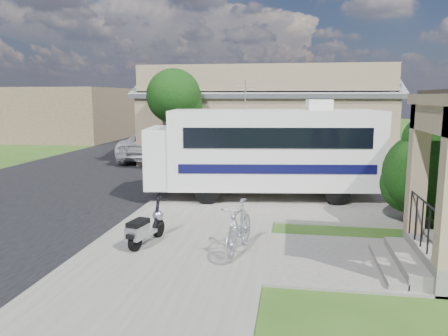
# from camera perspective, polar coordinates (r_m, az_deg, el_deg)

# --- Properties ---
(ground) EXTENTS (120.00, 120.00, 0.00)m
(ground) POSITION_cam_1_polar(r_m,az_deg,el_deg) (10.51, 0.52, -9.29)
(ground) COLOR #254512
(street_slab) EXTENTS (9.00, 80.00, 0.02)m
(street_slab) POSITION_cam_1_polar(r_m,az_deg,el_deg) (22.04, -15.01, 0.29)
(street_slab) COLOR black
(street_slab) RESTS_ON ground
(sidewalk_slab) EXTENTS (4.00, 80.00, 0.06)m
(sidewalk_slab) POSITION_cam_1_polar(r_m,az_deg,el_deg) (20.27, 2.00, -0.11)
(sidewalk_slab) COLOR #64615A
(sidewalk_slab) RESTS_ON ground
(driveway_slab) EXTENTS (7.00, 6.00, 0.05)m
(driveway_slab) POSITION_cam_1_polar(r_m,az_deg,el_deg) (14.72, 8.98, -3.85)
(driveway_slab) COLOR #64615A
(driveway_slab) RESTS_ON ground
(walk_slab) EXTENTS (4.00, 3.00, 0.05)m
(walk_slab) POSITION_cam_1_polar(r_m,az_deg,el_deg) (9.57, 17.98, -11.51)
(walk_slab) COLOR #64615A
(walk_slab) RESTS_ON ground
(warehouse) EXTENTS (12.50, 8.40, 5.04)m
(warehouse) POSITION_cam_1_polar(r_m,az_deg,el_deg) (23.90, 5.62, 6.01)
(warehouse) COLOR #826751
(warehouse) RESTS_ON ground
(distant_bldg_far) EXTENTS (10.00, 8.00, 4.00)m
(distant_bldg_far) POSITION_cam_1_polar(r_m,az_deg,el_deg) (36.85, -21.08, 6.61)
(distant_bldg_far) COLOR brown
(distant_bldg_far) RESTS_ON ground
(distant_bldg_near) EXTENTS (8.00, 7.00, 3.20)m
(distant_bldg_near) POSITION_cam_1_polar(r_m,az_deg,el_deg) (46.88, -11.49, 7.00)
(distant_bldg_near) COLOR #826751
(distant_bldg_near) RESTS_ON ground
(street_tree_a) EXTENTS (2.44, 2.40, 4.58)m
(street_tree_a) POSITION_cam_1_polar(r_m,az_deg,el_deg) (19.60, -6.25, 8.97)
(street_tree_a) COLOR black
(street_tree_a) RESTS_ON ground
(street_tree_b) EXTENTS (2.44, 2.40, 4.73)m
(street_tree_b) POSITION_cam_1_polar(r_m,az_deg,el_deg) (29.36, -1.00, 9.41)
(street_tree_b) COLOR black
(street_tree_b) RESTS_ON ground
(street_tree_c) EXTENTS (2.44, 2.40, 4.42)m
(street_tree_c) POSITION_cam_1_polar(r_m,az_deg,el_deg) (38.25, 1.41, 8.96)
(street_tree_c) COLOR black
(street_tree_c) RESTS_ON ground
(motorhome) EXTENTS (7.71, 3.33, 3.83)m
(motorhome) POSITION_cam_1_polar(r_m,az_deg,el_deg) (14.42, 5.40, 2.47)
(motorhome) COLOR silver
(motorhome) RESTS_ON ground
(shrub) EXTENTS (2.37, 2.27, 2.91)m
(shrub) POSITION_cam_1_polar(r_m,az_deg,el_deg) (12.34, 25.12, -0.24)
(shrub) COLOR black
(shrub) RESTS_ON ground
(scooter) EXTENTS (0.62, 1.48, 0.98)m
(scooter) POSITION_cam_1_polar(r_m,az_deg,el_deg) (10.00, -10.32, -7.77)
(scooter) COLOR black
(scooter) RESTS_ON ground
(bicycle) EXTENTS (0.80, 1.90, 1.11)m
(bicycle) POSITION_cam_1_polar(r_m,az_deg,el_deg) (9.34, 1.94, -8.13)
(bicycle) COLOR #A9A8AF
(bicycle) RESTS_ON ground
(pickup_truck) EXTENTS (2.96, 5.93, 1.61)m
(pickup_truck) POSITION_cam_1_polar(r_m,az_deg,el_deg) (23.60, -8.94, 3.02)
(pickup_truck) COLOR silver
(pickup_truck) RESTS_ON ground
(van) EXTENTS (2.49, 6.03, 1.74)m
(van) POSITION_cam_1_polar(r_m,az_deg,el_deg) (30.63, -6.21, 4.63)
(van) COLOR silver
(van) RESTS_ON ground
(garden_hose) EXTENTS (0.42, 0.42, 0.19)m
(garden_hose) POSITION_cam_1_polar(r_m,az_deg,el_deg) (10.60, 21.81, -9.27)
(garden_hose) COLOR #166814
(garden_hose) RESTS_ON ground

